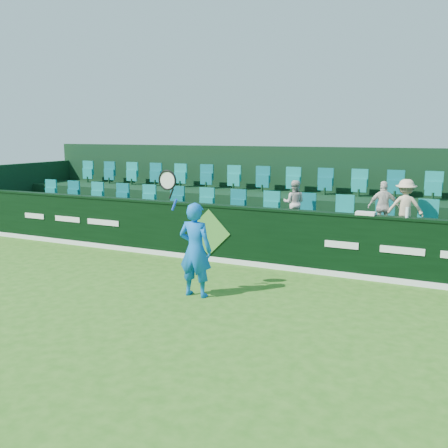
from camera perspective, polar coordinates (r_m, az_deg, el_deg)
The scene contains 13 objects.
ground at distance 8.72m, azimuth -13.54°, elevation -10.02°, with size 60.00×60.00×0.00m, color #296217.
sponsor_hoarding at distance 11.79m, azimuth -1.48°, elevation -0.99°, with size 16.00×0.25×1.35m.
stand_tier_front at distance 12.82m, azimuth 0.72°, elevation -1.31°, with size 16.00×2.00×0.80m, color black.
stand_tier_back at distance 14.50m, azimuth 3.84°, elevation 1.04°, with size 16.00×1.80×1.30m, color black.
stand_rear at distance 14.83m, azimuth 4.50°, elevation 3.45°, with size 16.00×4.10×2.60m.
seat_row_front at distance 13.06m, azimuth 1.46°, elevation 2.02°, with size 13.50×0.50×0.60m, color #128680.
seat_row_back at distance 14.65m, azimuth 4.32°, elevation 4.88°, with size 13.50×0.50×0.60m, color #128680.
tennis_player at distance 9.19m, azimuth -3.34°, elevation -2.87°, with size 1.08×0.44×2.40m.
spectator_left at distance 12.09m, azimuth 8.01°, elevation 2.41°, with size 0.53×0.41×1.09m, color beige.
spectator_middle at distance 11.65m, azimuth 17.75°, elevation 1.87°, with size 0.67×0.28×1.15m, color silver.
spectator_right at distance 11.60m, azimuth 19.99°, elevation 1.86°, with size 0.78×0.45×1.21m, color beige.
towel at distance 10.59m, azimuth 15.87°, elevation 1.18°, with size 0.38×0.25×0.06m, color silver.
drinks_bottle at distance 10.48m, azimuth 20.20°, elevation 1.26°, with size 0.07×0.07×0.21m, color white.
Camera 1 is at (5.20, -6.33, 3.00)m, focal length 40.00 mm.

